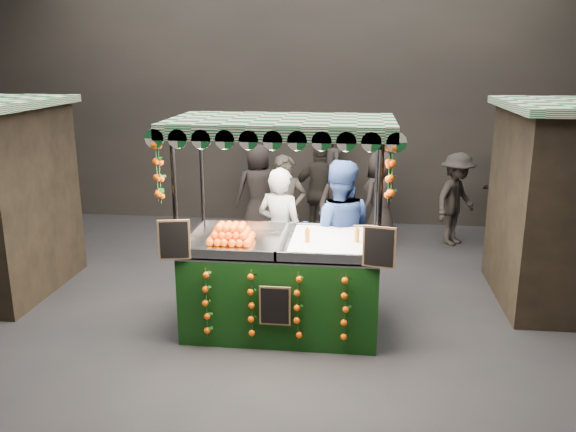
# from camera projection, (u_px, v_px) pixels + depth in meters

# --- Properties ---
(ground) EXTENTS (12.00, 12.00, 0.00)m
(ground) POSITION_uv_depth(u_px,v_px,m) (258.00, 335.00, 6.98)
(ground) COLOR black
(ground) RESTS_ON ground
(market_hall) EXTENTS (12.10, 10.10, 5.05)m
(market_hall) POSITION_uv_depth(u_px,v_px,m) (253.00, 32.00, 6.09)
(market_hall) COLOR black
(market_hall) RESTS_ON ground
(juice_stall) EXTENTS (2.56, 1.51, 2.48)m
(juice_stall) POSITION_uv_depth(u_px,v_px,m) (283.00, 267.00, 6.95)
(juice_stall) COLOR black
(juice_stall) RESTS_ON ground
(vendor_grey) EXTENTS (0.74, 0.61, 1.75)m
(vendor_grey) POSITION_uv_depth(u_px,v_px,m) (280.00, 233.00, 7.93)
(vendor_grey) COLOR gray
(vendor_grey) RESTS_ON ground
(vendor_blue) EXTENTS (0.94, 0.74, 1.91)m
(vendor_blue) POSITION_uv_depth(u_px,v_px,m) (338.00, 234.00, 7.61)
(vendor_blue) COLOR navy
(vendor_blue) RESTS_ON ground
(shopper_0) EXTENTS (0.73, 0.60, 1.72)m
(shopper_0) POSITION_uv_depth(u_px,v_px,m) (286.00, 212.00, 9.04)
(shopper_0) COLOR #292622
(shopper_0) RESTS_ON ground
(shopper_1) EXTENTS (0.96, 0.94, 1.56)m
(shopper_1) POSITION_uv_depth(u_px,v_px,m) (338.00, 209.00, 9.51)
(shopper_1) COLOR black
(shopper_1) RESTS_ON ground
(shopper_2) EXTENTS (1.02, 0.44, 1.74)m
(shopper_2) POSITION_uv_depth(u_px,v_px,m) (321.00, 193.00, 10.24)
(shopper_2) COLOR black
(shopper_2) RESTS_ON ground
(shopper_3) EXTENTS (1.10, 1.16, 1.58)m
(shopper_3) POSITION_uv_depth(u_px,v_px,m) (456.00, 199.00, 10.14)
(shopper_3) COLOR black
(shopper_3) RESTS_ON ground
(shopper_4) EXTENTS (0.96, 0.82, 1.66)m
(shopper_4) POSITION_uv_depth(u_px,v_px,m) (258.00, 190.00, 10.60)
(shopper_4) COLOR black
(shopper_4) RESTS_ON ground
(shopper_5) EXTENTS (1.59, 1.33, 1.72)m
(shopper_5) POSITION_uv_depth(u_px,v_px,m) (526.00, 199.00, 9.85)
(shopper_5) COLOR black
(shopper_5) RESTS_ON ground
(shopper_6) EXTENTS (0.61, 0.78, 1.89)m
(shopper_6) POSITION_uv_depth(u_px,v_px,m) (333.00, 178.00, 11.07)
(shopper_6) COLOR #282320
(shopper_6) RESTS_ON ground
(shopper_7) EXTENTS (0.89, 0.93, 1.61)m
(shopper_7) POSITION_uv_depth(u_px,v_px,m) (380.00, 199.00, 10.09)
(shopper_7) COLOR #282220
(shopper_7) RESTS_ON ground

